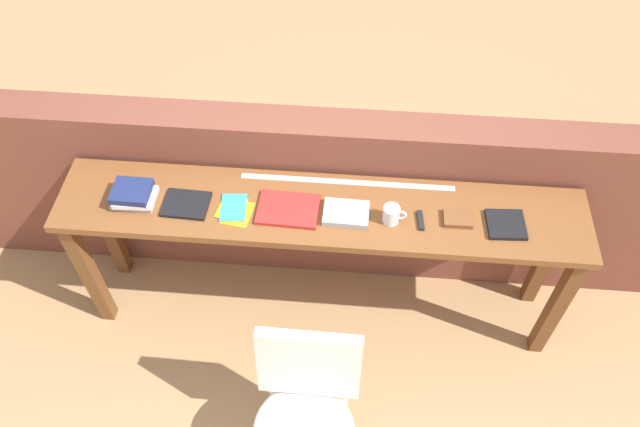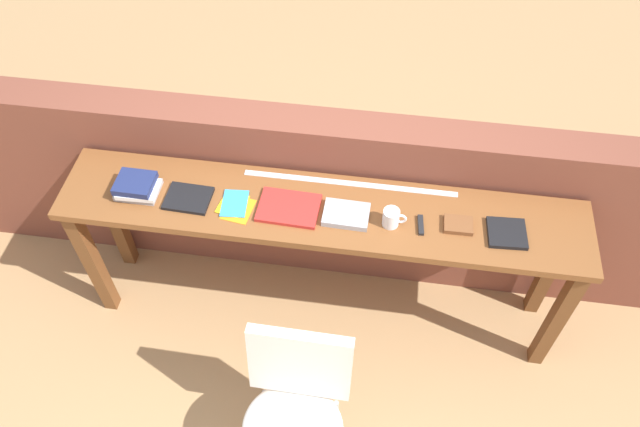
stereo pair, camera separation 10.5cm
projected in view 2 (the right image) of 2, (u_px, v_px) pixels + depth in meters
ground_plane at (314, 352)px, 3.40m from camera, size 40.00×40.00×0.00m
brick_wall_back at (330, 198)px, 3.37m from camera, size 6.00×0.20×1.11m
sideboard at (321, 226)px, 3.01m from camera, size 2.50×0.44×0.88m
chair_white_moulded at (296, 406)px, 2.67m from camera, size 0.45×0.46×0.89m
book_stack_leftmost at (137, 187)px, 2.93m from camera, size 0.20×0.16×0.08m
magazine_cycling at (188, 198)px, 2.93m from camera, size 0.22×0.17×0.02m
pamphlet_pile_colourful at (235, 206)px, 2.91m from camera, size 0.18×0.20×0.01m
book_open_centre at (289, 208)px, 2.89m from camera, size 0.29×0.21×0.02m
book_grey_hardcover at (346, 215)px, 2.86m from camera, size 0.21×0.16×0.03m
mug at (392, 218)px, 2.81m from camera, size 0.11×0.08×0.09m
multitool_folded at (421, 225)px, 2.83m from camera, size 0.03×0.11×0.02m
leather_journal_brown at (458, 225)px, 2.83m from camera, size 0.13×0.10×0.02m
book_repair_rightmost at (507, 233)px, 2.80m from camera, size 0.18×0.18×0.02m
ruler_metal_back_edge at (350, 183)px, 3.00m from camera, size 1.03×0.03×0.00m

